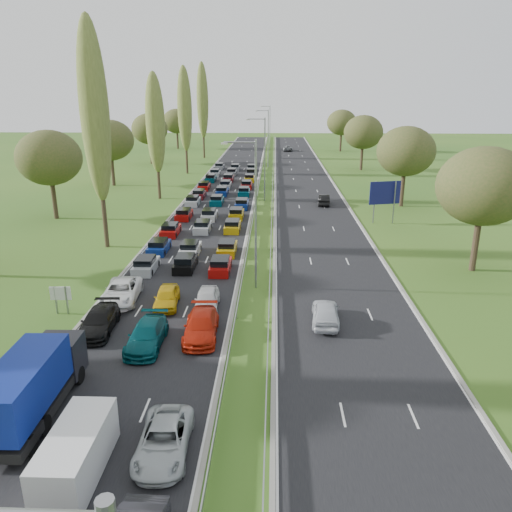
{
  "coord_description": "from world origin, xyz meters",
  "views": [
    {
      "loc": [
        5.94,
        4.61,
        15.36
      ],
      "look_at": [
        4.38,
        46.82,
        1.5
      ],
      "focal_mm": 35.0,
      "sensor_mm": 36.0,
      "label": 1
    }
  ],
  "objects_px": {
    "near_car_2": "(121,292)",
    "white_van_rear": "(79,449)",
    "near_car_3": "(99,321)",
    "blue_lorry": "(34,384)",
    "direction_sign": "(385,195)",
    "info_sign": "(61,296)"
  },
  "relations": [
    {
      "from": "near_car_2",
      "to": "white_van_rear",
      "type": "bearing_deg",
      "value": -83.34
    },
    {
      "from": "near_car_2",
      "to": "near_car_3",
      "type": "relative_size",
      "value": 1.09
    },
    {
      "from": "blue_lorry",
      "to": "white_van_rear",
      "type": "height_order",
      "value": "blue_lorry"
    },
    {
      "from": "near_car_2",
      "to": "direction_sign",
      "type": "relative_size",
      "value": 1.07
    },
    {
      "from": "blue_lorry",
      "to": "info_sign",
      "type": "xyz_separation_m",
      "value": [
        -3.68,
        11.95,
        -0.44
      ]
    },
    {
      "from": "near_car_2",
      "to": "direction_sign",
      "type": "height_order",
      "value": "direction_sign"
    },
    {
      "from": "direction_sign",
      "to": "blue_lorry",
      "type": "bearing_deg",
      "value": -122.37
    },
    {
      "from": "white_van_rear",
      "to": "near_car_3",
      "type": "bearing_deg",
      "value": 105.33
    },
    {
      "from": "blue_lorry",
      "to": "near_car_2",
      "type": "bearing_deg",
      "value": 88.87
    },
    {
      "from": "direction_sign",
      "to": "info_sign",
      "type": "bearing_deg",
      "value": -136.13
    },
    {
      "from": "white_van_rear",
      "to": "blue_lorry",
      "type": "bearing_deg",
      "value": 133.81
    },
    {
      "from": "near_car_3",
      "to": "white_van_rear",
      "type": "relative_size",
      "value": 0.98
    },
    {
      "from": "blue_lorry",
      "to": "direction_sign",
      "type": "bearing_deg",
      "value": 56.35
    },
    {
      "from": "near_car_2",
      "to": "info_sign",
      "type": "relative_size",
      "value": 2.65
    },
    {
      "from": "near_car_3",
      "to": "blue_lorry",
      "type": "height_order",
      "value": "blue_lorry"
    },
    {
      "from": "blue_lorry",
      "to": "info_sign",
      "type": "distance_m",
      "value": 12.51
    },
    {
      "from": "info_sign",
      "to": "direction_sign",
      "type": "distance_m",
      "value": 40.01
    },
    {
      "from": "near_car_3",
      "to": "near_car_2",
      "type": "bearing_deg",
      "value": 86.69
    },
    {
      "from": "near_car_2",
      "to": "white_van_rear",
      "type": "relative_size",
      "value": 1.08
    },
    {
      "from": "blue_lorry",
      "to": "white_van_rear",
      "type": "relative_size",
      "value": 1.58
    },
    {
      "from": "near_car_2",
      "to": "direction_sign",
      "type": "xyz_separation_m",
      "value": [
        25.16,
        25.25,
        2.78
      ]
    },
    {
      "from": "near_car_3",
      "to": "white_van_rear",
      "type": "distance_m",
      "value": 13.39
    }
  ]
}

